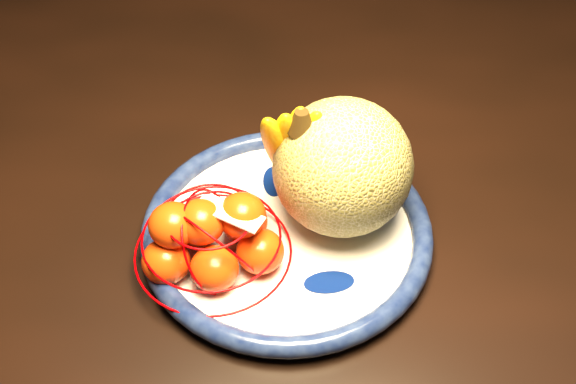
# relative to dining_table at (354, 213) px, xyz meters

# --- Properties ---
(dining_table) EXTENTS (1.59, 1.02, 0.76)m
(dining_table) POSITION_rel_dining_table_xyz_m (0.00, 0.00, 0.00)
(dining_table) COLOR black
(dining_table) RESTS_ON ground
(fruit_bowl) EXTENTS (0.34, 0.34, 0.03)m
(fruit_bowl) POSITION_rel_dining_table_xyz_m (-0.07, -0.13, 0.09)
(fruit_bowl) COLOR white
(fruit_bowl) RESTS_ON dining_table
(cantaloupe) EXTENTS (0.16, 0.16, 0.16)m
(cantaloupe) POSITION_rel_dining_table_xyz_m (-0.02, -0.09, 0.17)
(cantaloupe) COLOR olive
(cantaloupe) RESTS_ON fruit_bowl
(banana_bunch) EXTENTS (0.11, 0.11, 0.17)m
(banana_bunch) POSITION_rel_dining_table_xyz_m (-0.07, -0.07, 0.18)
(banana_bunch) COLOR yellow
(banana_bunch) RESTS_ON fruit_bowl
(mandarin_bag) EXTENTS (0.20, 0.20, 0.11)m
(mandarin_bag) POSITION_rel_dining_table_xyz_m (-0.15, -0.18, 0.13)
(mandarin_bag) COLOR #FB3307
(mandarin_bag) RESTS_ON fruit_bowl
(price_tag) EXTENTS (0.08, 0.05, 0.01)m
(price_tag) POSITION_rel_dining_table_xyz_m (-0.13, -0.17, 0.17)
(price_tag) COLOR white
(price_tag) RESTS_ON mandarin_bag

